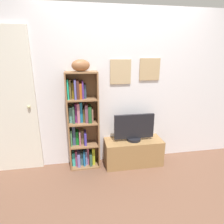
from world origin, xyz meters
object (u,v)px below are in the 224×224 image
Objects in this scene: television at (134,128)px; door at (6,104)px; bookshelf at (82,124)px; tv_stand at (133,152)px; football at (81,65)px.

television is 1.86m from door.
bookshelf is 2.38× the size of television.
tv_stand is at bearing -5.14° from door.
door is at bearing 174.86° from tv_stand.
television is at bearing -4.69° from football.
television is 0.30× the size of door.
door is (-1.80, 0.16, 0.41)m from television.
bookshelf is 1.08m from door.
television is (0.76, -0.06, -0.93)m from football.
football is 0.42× the size of television.
door reaches higher than television.
tv_stand is 1.99m from door.
football reaches higher than tv_stand.
football reaches higher than television.
door reaches higher than tv_stand.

